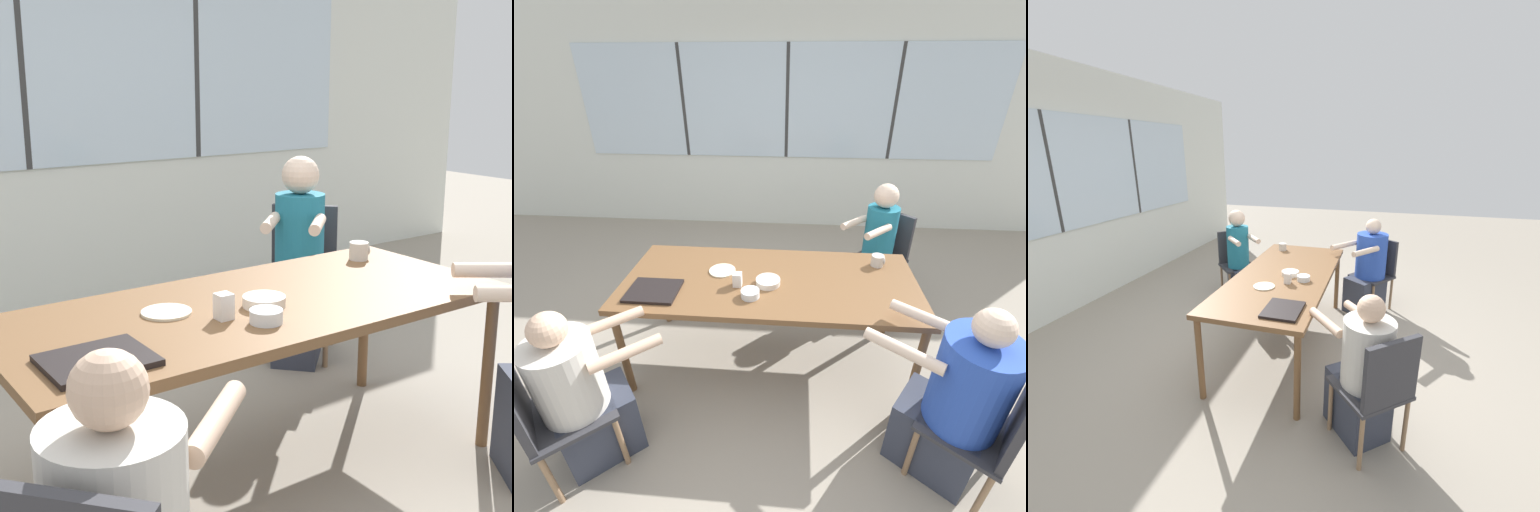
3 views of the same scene
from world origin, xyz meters
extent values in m
plane|color=gray|center=(0.00, 0.00, 0.00)|extent=(16.00, 16.00, 0.00)
cube|color=silver|center=(0.00, 2.66, 1.40)|extent=(8.40, 0.06, 2.80)
cube|color=silver|center=(0.00, 2.62, 1.60)|extent=(5.20, 0.02, 1.28)
cube|color=#333333|center=(-1.30, 2.61, 1.60)|extent=(0.04, 0.01, 1.28)
cube|color=#333333|center=(0.00, 2.61, 1.60)|extent=(0.04, 0.01, 1.28)
cube|color=#333333|center=(1.30, 2.61, 1.60)|extent=(0.04, 0.01, 1.28)
cube|color=brown|center=(0.00, 0.00, 0.71)|extent=(1.98, 0.86, 0.04)
cylinder|color=brown|center=(-0.94, -0.38, 0.35)|extent=(0.05, 0.05, 0.69)
cylinder|color=brown|center=(0.94, -0.38, 0.35)|extent=(0.05, 0.05, 0.69)
cylinder|color=brown|center=(-0.94, 0.38, 0.35)|extent=(0.05, 0.05, 0.69)
cylinder|color=brown|center=(0.94, 0.38, 0.35)|extent=(0.05, 0.05, 0.69)
cube|color=#333338|center=(1.06, -0.77, 0.41)|extent=(0.56, 0.56, 0.03)
cube|color=#333338|center=(1.21, -0.88, 0.63)|extent=(0.25, 0.33, 0.42)
cylinder|color=#8C6B4C|center=(0.82, -0.81, 0.20)|extent=(0.03, 0.03, 0.40)
cylinder|color=#8C6B4C|center=(1.02, -0.54, 0.20)|extent=(0.03, 0.03, 0.40)
cylinder|color=#8C6B4C|center=(1.10, -1.01, 0.20)|extent=(0.03, 0.03, 0.40)
cylinder|color=#8C6B4C|center=(1.30, -0.74, 0.20)|extent=(0.03, 0.03, 0.40)
cube|color=#333338|center=(0.95, 0.91, 0.41)|extent=(0.57, 0.57, 0.03)
cube|color=#333338|center=(1.08, 1.04, 0.63)|extent=(0.29, 0.30, 0.42)
cylinder|color=#8C6B4C|center=(0.94, 0.67, 0.20)|extent=(0.03, 0.03, 0.40)
cylinder|color=#8C6B4C|center=(0.71, 0.91, 0.20)|extent=(0.03, 0.03, 0.40)
cylinder|color=#8C6B4C|center=(1.19, 0.91, 0.20)|extent=(0.03, 0.03, 0.40)
cylinder|color=#8C6B4C|center=(0.95, 1.15, 0.20)|extent=(0.03, 0.03, 0.40)
cube|color=#333338|center=(-0.99, -0.86, 0.41)|extent=(0.56, 0.56, 0.03)
cube|color=#333338|center=(-1.13, -0.98, 0.63)|extent=(0.28, 0.31, 0.42)
cylinder|color=#8C6B4C|center=(-0.97, -0.62, 0.20)|extent=(0.03, 0.03, 0.40)
cylinder|color=#8C6B4C|center=(-0.75, -0.88, 0.20)|extent=(0.03, 0.03, 0.40)
cylinder|color=#8C6B4C|center=(-1.23, -0.84, 0.20)|extent=(0.03, 0.03, 0.40)
cylinder|color=#8C6B4C|center=(-1.01, -1.10, 0.20)|extent=(0.03, 0.03, 0.40)
cube|color=#333847|center=(0.97, -0.71, 0.21)|extent=(0.52, 0.50, 0.42)
cylinder|color=#284CB7|center=(1.03, -0.75, 0.68)|extent=(0.35, 0.35, 0.51)
sphere|color=beige|center=(1.03, -0.75, 1.02)|extent=(0.17, 0.17, 0.17)
cylinder|color=beige|center=(0.69, -0.70, 0.82)|extent=(0.35, 0.28, 0.06)
cylinder|color=beige|center=(0.88, -0.45, 0.82)|extent=(0.35, 0.28, 0.06)
cube|color=#333847|center=(0.88, 0.84, 0.21)|extent=(0.41, 0.40, 0.42)
cylinder|color=#1E7089|center=(0.92, 0.88, 0.68)|extent=(0.27, 0.27, 0.52)
sphere|color=beige|center=(0.92, 0.88, 1.05)|extent=(0.21, 0.21, 0.21)
cylinder|color=beige|center=(0.83, 0.63, 0.83)|extent=(0.26, 0.25, 0.06)
cylinder|color=beige|center=(0.66, 0.81, 0.83)|extent=(0.26, 0.25, 0.06)
cube|color=#333847|center=(-0.91, -0.79, 0.21)|extent=(0.48, 0.47, 0.42)
cylinder|color=beige|center=(-0.96, -0.83, 0.64)|extent=(0.32, 0.32, 0.44)
sphere|color=#DBB293|center=(-0.96, -0.83, 0.95)|extent=(0.17, 0.17, 0.17)
cylinder|color=#DBB293|center=(-0.85, -0.54, 0.75)|extent=(0.31, 0.28, 0.06)
cylinder|color=#DBB293|center=(-0.66, -0.76, 0.75)|extent=(0.31, 0.28, 0.06)
cube|color=black|center=(-0.73, -0.21, 0.74)|extent=(0.32, 0.27, 0.02)
cylinder|color=beige|center=(0.76, 0.24, 0.78)|extent=(0.09, 0.09, 0.08)
torus|color=beige|center=(0.80, 0.24, 0.78)|extent=(0.01, 0.06, 0.06)
cube|color=silver|center=(-0.21, -0.10, 0.78)|extent=(0.06, 0.06, 0.09)
cylinder|color=silver|center=(-0.01, -0.06, 0.75)|extent=(0.16, 0.16, 0.04)
cylinder|color=silver|center=(-0.11, -0.21, 0.76)|extent=(0.12, 0.12, 0.05)
cylinder|color=beige|center=(-0.34, 0.07, 0.74)|extent=(0.19, 0.19, 0.01)
camera|label=1|loc=(-1.49, -2.11, 1.58)|focal=50.00mm
camera|label=2|loc=(0.16, -1.96, 2.01)|focal=24.00mm
camera|label=3|loc=(-2.89, -0.87, 1.86)|focal=24.00mm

